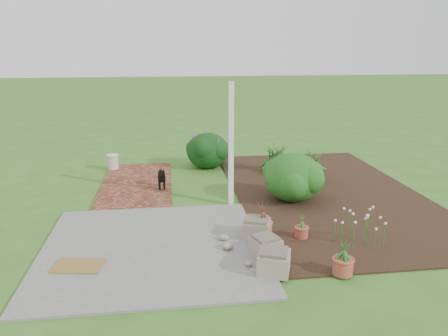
{
  "coord_description": "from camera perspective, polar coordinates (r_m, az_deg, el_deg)",
  "views": [
    {
      "loc": [
        -0.97,
        -8.26,
        3.14
      ],
      "look_at": [
        0.2,
        0.4,
        0.7
      ],
      "focal_mm": 35.0,
      "sensor_mm": 36.0,
      "label": 1
    }
  ],
  "objects": [
    {
      "name": "stone_trough_mid",
      "position": [
        6.83,
        5.43,
        -10.22
      ],
      "size": [
        0.51,
        0.51,
        0.27
      ],
      "primitive_type": "cube",
      "rotation": [
        0.0,
        0.0,
        0.33
      ],
      "color": "#78705D",
      "rests_on": "concrete_patio"
    },
    {
      "name": "coir_doormat",
      "position": [
        6.87,
        -18.49,
        -12.01
      ],
      "size": [
        0.77,
        0.57,
        0.02
      ],
      "primitive_type": "cube",
      "rotation": [
        0.0,
        0.0,
        -0.17
      ],
      "color": "olive",
      "rests_on": "concrete_patio"
    },
    {
      "name": "terracotta_pot_small_right",
      "position": [
        6.53,
        15.26,
        -12.27
      ],
      "size": [
        0.29,
        0.29,
        0.24
      ],
      "primitive_type": "cylinder",
      "rotation": [
        0.0,
        0.0,
        0.03
      ],
      "color": "#A54538",
      "rests_on": "garden_bed"
    },
    {
      "name": "terracotta_pot_bronze",
      "position": [
        7.5,
        5.06,
        -7.89
      ],
      "size": [
        0.37,
        0.37,
        0.26
      ],
      "primitive_type": "cylinder",
      "rotation": [
        0.0,
        0.0,
        -0.2
      ],
      "color": "#B7633E",
      "rests_on": "garden_bed"
    },
    {
      "name": "veranda_post",
      "position": [
        8.66,
        0.92,
        3.0
      ],
      "size": [
        0.1,
        0.1,
        2.5
      ],
      "primitive_type": "cube",
      "color": "white",
      "rests_on": "ground"
    },
    {
      "name": "stone_trough_far",
      "position": [
        7.42,
        4.27,
        -7.93
      ],
      "size": [
        0.55,
        0.55,
        0.29
      ],
      "primitive_type": "cube",
      "rotation": [
        0.0,
        0.0,
        -0.35
      ],
      "color": "#79695C",
      "rests_on": "concrete_patio"
    },
    {
      "name": "pink_flower_patch",
      "position": [
        7.46,
        17.21,
        -7.48
      ],
      "size": [
        0.96,
        0.96,
        0.55
      ],
      "primitive_type": null,
      "rotation": [
        0.0,
        0.0,
        -0.14
      ],
      "color": "#113D0F",
      "rests_on": "garden_bed"
    },
    {
      "name": "garden_bed",
      "position": [
        9.93,
        13.22,
        -3.18
      ],
      "size": [
        4.0,
        7.0,
        0.03
      ],
      "primitive_type": "cube",
      "color": "black",
      "rests_on": "ground"
    },
    {
      "name": "evergreen_shrub",
      "position": [
        9.19,
        8.99,
        -1.02
      ],
      "size": [
        1.27,
        1.27,
        1.02
      ],
      "primitive_type": "ellipsoid",
      "rotation": [
        0.0,
        0.0,
        -0.05
      ],
      "color": "#163610",
      "rests_on": "garden_bed"
    },
    {
      "name": "agapanthus_clump_back",
      "position": [
        10.7,
        11.38,
        1.0
      ],
      "size": [
        1.3,
        1.3,
        0.94
      ],
      "primitive_type": null,
      "rotation": [
        0.0,
        0.0,
        -0.29
      ],
      "color": "#123F16",
      "rests_on": "garden_bed"
    },
    {
      "name": "agapanthus_clump_front",
      "position": [
        11.24,
        6.83,
        1.84
      ],
      "size": [
        1.13,
        1.13,
        0.92
      ],
      "primitive_type": null,
      "rotation": [
        0.0,
        0.0,
        -0.1
      ],
      "color": "#0F3D16",
      "rests_on": "garden_bed"
    },
    {
      "name": "stone_trough_near",
      "position": [
        6.36,
        6.54,
        -12.19
      ],
      "size": [
        0.56,
        0.56,
        0.29
      ],
      "primitive_type": "cube",
      "rotation": [
        0.0,
        0.0,
        -0.35
      ],
      "color": "gray",
      "rests_on": "concrete_patio"
    },
    {
      "name": "concrete_patio",
      "position": [
        7.22,
        -9.3,
        -10.21
      ],
      "size": [
        3.5,
        3.5,
        0.04
      ],
      "primitive_type": "cube",
      "color": "slate",
      "rests_on": "ground"
    },
    {
      "name": "black_dog",
      "position": [
        9.9,
        -8.16,
        -1.14
      ],
      "size": [
        0.17,
        0.54,
        0.46
      ],
      "rotation": [
        0.0,
        0.0,
        0.03
      ],
      "color": "black",
      "rests_on": "brick_path"
    },
    {
      "name": "purple_flowering_bush",
      "position": [
        11.66,
        -2.15,
        2.41
      ],
      "size": [
        1.23,
        1.23,
        0.96
      ],
      "primitive_type": "ellipsoid",
      "rotation": [
        0.0,
        0.0,
        0.09
      ],
      "color": "black",
      "rests_on": "ground"
    },
    {
      "name": "terracotta_pot_small_left",
      "position": [
        7.55,
        10.09,
        -8.23
      ],
      "size": [
        0.24,
        0.24,
        0.19
      ],
      "primitive_type": "cylinder",
      "rotation": [
        0.0,
        0.0,
        0.09
      ],
      "color": "#9C4235",
      "rests_on": "garden_bed"
    },
    {
      "name": "cream_ceramic_urn",
      "position": [
        11.78,
        -14.3,
        0.8
      ],
      "size": [
        0.34,
        0.34,
        0.37
      ],
      "primitive_type": "cylinder",
      "rotation": [
        0.0,
        0.0,
        0.27
      ],
      "color": "beige",
      "rests_on": "brick_path"
    },
    {
      "name": "ground",
      "position": [
        8.89,
        -0.94,
        -5.09
      ],
      "size": [
        80.0,
        80.0,
        0.0
      ],
      "primitive_type": "plane",
      "color": "#386620",
      "rests_on": "ground"
    },
    {
      "name": "brick_path",
      "position": [
        10.51,
        -11.33,
        -1.98
      ],
      "size": [
        1.6,
        3.5,
        0.04
      ],
      "primitive_type": "cube",
      "color": "#5B2B1C",
      "rests_on": "ground"
    }
  ]
}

